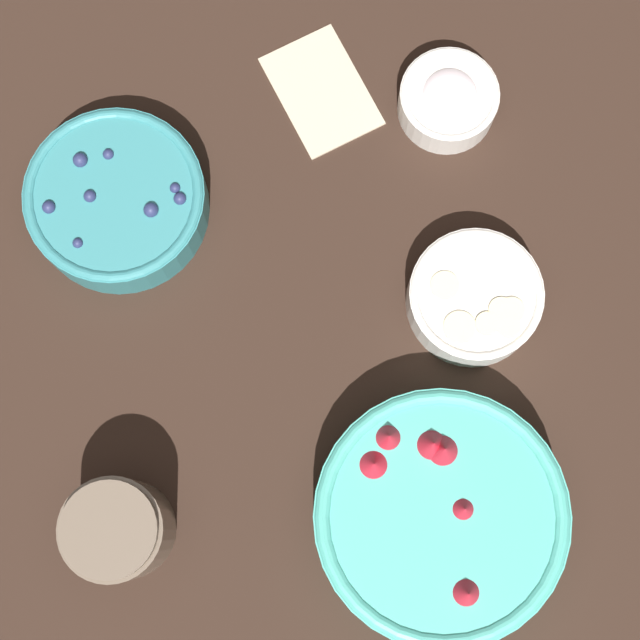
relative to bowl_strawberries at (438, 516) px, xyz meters
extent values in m
plane|color=black|center=(0.20, 0.12, -0.04)|extent=(4.00, 4.00, 0.00)
cylinder|color=#47AD9E|center=(0.00, 0.00, -0.01)|extent=(0.25, 0.25, 0.07)
torus|color=#47AD9E|center=(0.00, 0.00, 0.02)|extent=(0.25, 0.25, 0.02)
cylinder|color=#B21928|center=(0.00, 0.00, 0.01)|extent=(0.20, 0.20, 0.02)
cone|color=#B21928|center=(0.06, 0.00, 0.04)|extent=(0.04, 0.04, 0.03)
cone|color=#B21928|center=(-0.07, -0.02, 0.03)|extent=(0.03, 0.03, 0.02)
cone|color=#B21928|center=(0.07, 0.01, 0.04)|extent=(0.04, 0.04, 0.03)
cone|color=#B21928|center=(0.01, -0.02, 0.03)|extent=(0.03, 0.03, 0.02)
cone|color=#B21928|center=(0.05, 0.06, 0.03)|extent=(0.04, 0.04, 0.02)
cone|color=#B21928|center=(0.07, 0.05, 0.04)|extent=(0.04, 0.04, 0.03)
cylinder|color=teal|center=(0.32, 0.33, -0.02)|extent=(0.19, 0.19, 0.05)
torus|color=teal|center=(0.32, 0.33, 0.01)|extent=(0.19, 0.19, 0.01)
cylinder|color=navy|center=(0.32, 0.33, 0.00)|extent=(0.15, 0.15, 0.02)
sphere|color=navy|center=(0.27, 0.36, 0.01)|extent=(0.01, 0.01, 0.01)
sphere|color=navy|center=(0.36, 0.33, 0.01)|extent=(0.01, 0.01, 0.01)
sphere|color=navy|center=(0.33, 0.26, 0.01)|extent=(0.01, 0.01, 0.01)
sphere|color=navy|center=(0.31, 0.39, 0.01)|extent=(0.01, 0.01, 0.01)
sphere|color=navy|center=(0.32, 0.26, 0.01)|extent=(0.01, 0.01, 0.01)
sphere|color=navy|center=(0.36, 0.36, 0.01)|extent=(0.02, 0.02, 0.02)
sphere|color=navy|center=(0.30, 0.29, 0.01)|extent=(0.02, 0.02, 0.02)
sphere|color=navy|center=(0.32, 0.35, 0.01)|extent=(0.01, 0.01, 0.01)
cylinder|color=silver|center=(0.22, -0.04, -0.02)|extent=(0.14, 0.14, 0.05)
torus|color=silver|center=(0.22, -0.04, 0.00)|extent=(0.14, 0.14, 0.01)
cylinder|color=beige|center=(0.22, -0.04, -0.01)|extent=(0.11, 0.11, 0.01)
cylinder|color=beige|center=(0.19, -0.05, 0.00)|extent=(0.02, 0.02, 0.01)
cylinder|color=beige|center=(0.20, -0.07, 0.00)|extent=(0.03, 0.03, 0.00)
cylinder|color=beige|center=(0.19, -0.07, 0.00)|extent=(0.02, 0.02, 0.01)
cylinder|color=beige|center=(0.21, -0.08, 0.00)|extent=(0.03, 0.03, 0.00)
cylinder|color=beige|center=(0.23, -0.01, 0.00)|extent=(0.03, 0.03, 0.00)
cylinder|color=beige|center=(0.19, -0.02, 0.00)|extent=(0.03, 0.03, 0.00)
cylinder|color=silver|center=(0.44, -0.02, -0.02)|extent=(0.11, 0.11, 0.04)
torus|color=silver|center=(0.44, -0.02, 0.00)|extent=(0.11, 0.11, 0.01)
cylinder|color=white|center=(0.44, -0.02, -0.01)|extent=(0.08, 0.08, 0.01)
ellipsoid|color=white|center=(0.44, -0.02, 0.00)|extent=(0.06, 0.06, 0.03)
cylinder|color=brown|center=(-0.01, 0.31, 0.00)|extent=(0.10, 0.10, 0.09)
cylinder|color=#512D1E|center=(-0.01, 0.31, 0.00)|extent=(0.08, 0.08, 0.07)
cylinder|color=brown|center=(-0.01, 0.31, 0.06)|extent=(0.09, 0.09, 0.01)
cube|color=beige|center=(0.46, 0.12, -0.04)|extent=(0.16, 0.14, 0.01)
camera|label=1|loc=(-0.01, 0.11, 1.05)|focal=60.00mm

